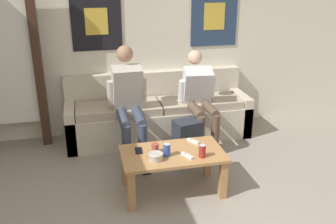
% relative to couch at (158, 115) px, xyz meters
% --- Properties ---
extents(wall_back, '(10.00, 0.07, 2.55)m').
position_rel_couch_xyz_m(wall_back, '(-0.13, 0.33, 0.98)').
color(wall_back, silver).
rests_on(wall_back, ground_plane).
extents(couch, '(2.34, 0.66, 0.82)m').
position_rel_couch_xyz_m(couch, '(0.00, 0.00, 0.00)').
color(couch, beige).
rests_on(couch, ground_plane).
extents(coffee_table, '(0.99, 0.56, 0.43)m').
position_rel_couch_xyz_m(coffee_table, '(-0.13, -1.31, 0.05)').
color(coffee_table, '#B27F4C').
rests_on(coffee_table, ground_plane).
extents(person_seated_adult, '(0.47, 0.90, 1.26)m').
position_rel_couch_xyz_m(person_seated_adult, '(-0.42, -0.36, 0.39)').
color(person_seated_adult, '#384256').
rests_on(person_seated_adult, ground_plane).
extents(person_seated_teen, '(0.47, 0.86, 1.15)m').
position_rel_couch_xyz_m(person_seated_teen, '(0.45, -0.33, 0.34)').
color(person_seated_teen, brown).
rests_on(person_seated_teen, ground_plane).
extents(backpack, '(0.33, 0.30, 0.48)m').
position_rel_couch_xyz_m(backpack, '(0.19, -0.70, -0.07)').
color(backpack, '#282D38').
rests_on(backpack, ground_plane).
extents(ceramic_bowl, '(0.14, 0.14, 0.07)m').
position_rel_couch_xyz_m(ceramic_bowl, '(-0.32, -1.42, 0.17)').
color(ceramic_bowl, '#B7B2A8').
rests_on(ceramic_bowl, coffee_table).
extents(pillar_candle, '(0.07, 0.07, 0.11)m').
position_rel_couch_xyz_m(pillar_candle, '(-0.30, -1.28, 0.18)').
color(pillar_candle, '#B24C42').
rests_on(pillar_candle, coffee_table).
extents(drink_can_blue, '(0.07, 0.07, 0.12)m').
position_rel_couch_xyz_m(drink_can_blue, '(-0.20, -1.37, 0.20)').
color(drink_can_blue, '#28479E').
rests_on(drink_can_blue, coffee_table).
extents(drink_can_red, '(0.07, 0.07, 0.12)m').
position_rel_couch_xyz_m(drink_can_red, '(0.12, -1.47, 0.20)').
color(drink_can_red, maroon).
rests_on(drink_can_red, coffee_table).
extents(game_controller_near_left, '(0.11, 0.14, 0.03)m').
position_rel_couch_xyz_m(game_controller_near_left, '(0.13, -1.14, 0.15)').
color(game_controller_near_left, white).
rests_on(game_controller_near_left, coffee_table).
extents(game_controller_near_right, '(0.09, 0.15, 0.03)m').
position_rel_couch_xyz_m(game_controller_near_right, '(-0.02, -1.43, 0.15)').
color(game_controller_near_right, white).
rests_on(game_controller_near_right, coffee_table).
extents(cell_phone, '(0.08, 0.14, 0.01)m').
position_rel_couch_xyz_m(cell_phone, '(-0.45, -1.21, 0.14)').
color(cell_phone, black).
rests_on(cell_phone, coffee_table).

